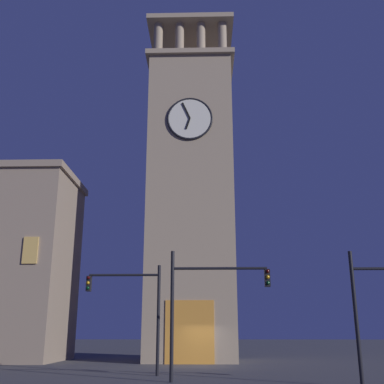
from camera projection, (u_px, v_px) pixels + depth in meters
name	position (u px, v px, depth m)	size (l,w,h in m)	color
ground_plane	(203.00, 366.00, 28.37)	(200.00, 200.00, 0.00)	#424247
clocktower	(191.00, 198.00, 36.56)	(6.90, 7.19, 28.44)	gray
traffic_signal_near	(206.00, 295.00, 20.37)	(4.33, 0.41, 5.44)	black
traffic_signal_mid	(378.00, 298.00, 18.66)	(2.84, 0.41, 5.16)	black
traffic_signal_far	(133.00, 301.00, 23.20)	(3.70, 0.41, 5.21)	black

